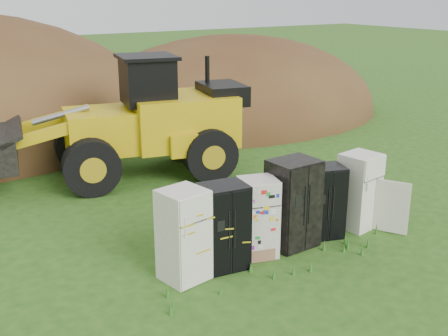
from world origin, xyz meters
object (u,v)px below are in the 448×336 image
Objects in this scene: fridge_black_right at (324,201)px; wheel_loader at (119,119)px; fridge_open_door at (359,191)px; fridge_dark_mid at (293,203)px; fridge_black_side at (223,227)px; fridge_leftmost at (183,235)px; fridge_sticker at (258,217)px.

wheel_loader reaches higher than fridge_black_right.
fridge_open_door is at bearing -50.80° from wheel_loader.
wheel_loader is at bearing 99.10° from fridge_dark_mid.
wheel_loader is at bearing 92.91° from fridge_black_side.
fridge_dark_mid is 1.18× the size of fridge_black_right.
fridge_black_right is 0.22× the size of wheel_loader.
fridge_leftmost reaches higher than fridge_open_door.
fridge_sticker is 1.02× the size of fridge_black_right.
fridge_dark_mid is 1.09× the size of fridge_open_door.
fridge_open_door is at bearing 14.59° from fridge_black_right.
fridge_sticker is at bearing 11.59° from fridge_black_side.
fridge_black_right is 1.03m from fridge_open_door.
fridge_black_side is (0.90, -0.00, -0.03)m from fridge_leftmost.
fridge_leftmost reaches higher than fridge_black_side.
fridge_black_right is (3.61, 0.07, -0.08)m from fridge_leftmost.
fridge_leftmost is at bearing 178.22° from fridge_dark_mid.
fridge_leftmost reaches higher than fridge_sticker.
fridge_leftmost is at bearing 170.81° from fridge_open_door.
fridge_leftmost is 0.94× the size of fridge_dark_mid.
fridge_open_door is at bearing -9.99° from fridge_leftmost.
fridge_leftmost is 1.80m from fridge_sticker.
wheel_loader is at bearing 127.83° from fridge_black_right.
fridge_leftmost is 1.04× the size of fridge_black_side.
wheel_loader reaches higher than fridge_leftmost.
wheel_loader reaches higher than fridge_black_side.
fridge_black_side is 0.90× the size of fridge_dark_mid.
wheel_loader is at bearing 67.87° from fridge_leftmost.
fridge_open_door is (1.02, -0.06, 0.07)m from fridge_black_right.
fridge_open_door is at bearing 7.20° from fridge_black_side.
fridge_black_side is 1.04× the size of fridge_sticker.
wheel_loader is (-0.43, 6.31, 0.94)m from fridge_sticker.
fridge_leftmost is 0.25× the size of wheel_loader.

